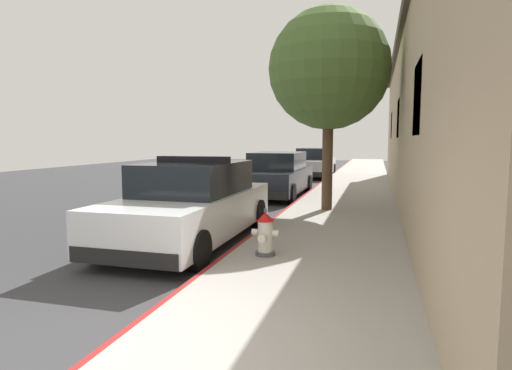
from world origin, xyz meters
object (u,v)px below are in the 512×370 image
Objects in this scene: police_cruiser at (193,204)px; street_tree at (329,69)px; parked_car_silver_ahead at (277,175)px; parked_car_dark_far at (314,163)px; fire_hydrant at (265,234)px.

police_cruiser is 5.35m from street_tree.
parked_car_silver_ahead and parked_car_dark_far have the same top height.
parked_car_silver_ahead is 1.00× the size of parked_car_dark_far.
street_tree reaches higher than parked_car_silver_ahead.
fire_hydrant is 5.93m from street_tree.
street_tree reaches higher than police_cruiser.
parked_car_dark_far is 16.77m from fire_hydrant.
police_cruiser reaches higher than parked_car_silver_ahead.
parked_car_dark_far is (0.19, 15.59, -0.00)m from police_cruiser.
parked_car_dark_far is at bearing 88.90° from parked_car_silver_ahead.
police_cruiser is 7.26m from parked_car_silver_ahead.
parked_car_dark_far is at bearing 89.30° from police_cruiser.
parked_car_silver_ahead is 8.54m from fire_hydrant.
police_cruiser is 0.92× the size of street_tree.
parked_car_silver_ahead is (0.03, 7.26, -0.00)m from police_cruiser.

